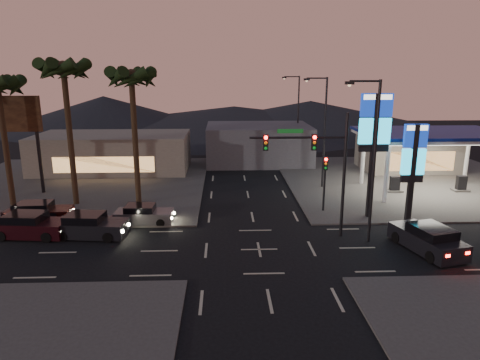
{
  "coord_description": "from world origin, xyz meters",
  "views": [
    {
      "loc": [
        -2.09,
        -23.94,
        10.38
      ],
      "look_at": [
        -0.95,
        5.33,
        3.0
      ],
      "focal_mm": 32.0,
      "sensor_mm": 36.0,
      "label": 1
    }
  ],
  "objects_px": {
    "pylon_sign_tall": "(375,131)",
    "gas_station": "(433,136)",
    "car_lane_b_front": "(143,215)",
    "pylon_sign_short": "(413,158)",
    "traffic_signal_mast": "(318,158)",
    "car_lane_a_front": "(89,226)",
    "car_lane_b_mid": "(34,213)",
    "car_lane_b_rear": "(40,213)",
    "car_lane_a_mid": "(30,226)",
    "suv_station": "(428,239)"
  },
  "relations": [
    {
      "from": "gas_station",
      "to": "suv_station",
      "type": "distance_m",
      "value": 14.6
    },
    {
      "from": "car_lane_b_mid",
      "to": "car_lane_b_rear",
      "type": "height_order",
      "value": "car_lane_b_rear"
    },
    {
      "from": "gas_station",
      "to": "car_lane_b_front",
      "type": "bearing_deg",
      "value": -163.54
    },
    {
      "from": "gas_station",
      "to": "car_lane_b_mid",
      "type": "bearing_deg",
      "value": -168.83
    },
    {
      "from": "pylon_sign_short",
      "to": "suv_station",
      "type": "height_order",
      "value": "pylon_sign_short"
    },
    {
      "from": "car_lane_b_mid",
      "to": "car_lane_b_rear",
      "type": "distance_m",
      "value": 0.49
    },
    {
      "from": "pylon_sign_short",
      "to": "traffic_signal_mast",
      "type": "relative_size",
      "value": 0.88
    },
    {
      "from": "car_lane_b_front",
      "to": "suv_station",
      "type": "relative_size",
      "value": 0.8
    },
    {
      "from": "car_lane_a_mid",
      "to": "suv_station",
      "type": "bearing_deg",
      "value": -7.59
    },
    {
      "from": "car_lane_a_front",
      "to": "car_lane_b_front",
      "type": "distance_m",
      "value": 3.9
    },
    {
      "from": "car_lane_b_front",
      "to": "gas_station",
      "type": "bearing_deg",
      "value": 16.46
    },
    {
      "from": "car_lane_b_front",
      "to": "suv_station",
      "type": "distance_m",
      "value": 18.67
    },
    {
      "from": "car_lane_b_mid",
      "to": "car_lane_b_front",
      "type": "bearing_deg",
      "value": -5.46
    },
    {
      "from": "car_lane_b_mid",
      "to": "suv_station",
      "type": "relative_size",
      "value": 0.8
    },
    {
      "from": "pylon_sign_short",
      "to": "car_lane_a_mid",
      "type": "distance_m",
      "value": 26.06
    },
    {
      "from": "pylon_sign_tall",
      "to": "car_lane_b_mid",
      "type": "bearing_deg",
      "value": 179.46
    },
    {
      "from": "pylon_sign_tall",
      "to": "traffic_signal_mast",
      "type": "xyz_separation_m",
      "value": [
        -4.74,
        -3.51,
        -1.17
      ]
    },
    {
      "from": "traffic_signal_mast",
      "to": "pylon_sign_tall",
      "type": "bearing_deg",
      "value": 36.52
    },
    {
      "from": "car_lane_a_mid",
      "to": "car_lane_b_rear",
      "type": "xyz_separation_m",
      "value": [
        -0.57,
        2.94,
        -0.07
      ]
    },
    {
      "from": "car_lane_a_front",
      "to": "car_lane_a_mid",
      "type": "bearing_deg",
      "value": 177.41
    },
    {
      "from": "pylon_sign_tall",
      "to": "car_lane_b_front",
      "type": "xyz_separation_m",
      "value": [
        -16.3,
        -0.53,
        -5.77
      ]
    },
    {
      "from": "car_lane_b_front",
      "to": "car_lane_b_rear",
      "type": "distance_m",
      "value": 7.51
    },
    {
      "from": "gas_station",
      "to": "car_lane_b_front",
      "type": "distance_m",
      "value": 25.22
    },
    {
      "from": "traffic_signal_mast",
      "to": "car_lane_b_mid",
      "type": "distance_m",
      "value": 20.4
    },
    {
      "from": "pylon_sign_short",
      "to": "car_lane_b_front",
      "type": "xyz_separation_m",
      "value": [
        -18.8,
        0.47,
        -4.03
      ]
    },
    {
      "from": "suv_station",
      "to": "pylon_sign_tall",
      "type": "bearing_deg",
      "value": 104.0
    },
    {
      "from": "car_lane_b_mid",
      "to": "gas_station",
      "type": "bearing_deg",
      "value": 11.17
    },
    {
      "from": "car_lane_a_mid",
      "to": "car_lane_b_front",
      "type": "height_order",
      "value": "car_lane_a_mid"
    },
    {
      "from": "car_lane_b_rear",
      "to": "car_lane_b_front",
      "type": "bearing_deg",
      "value": -5.17
    },
    {
      "from": "traffic_signal_mast",
      "to": "car_lane_b_mid",
      "type": "relative_size",
      "value": 1.91
    },
    {
      "from": "pylon_sign_short",
      "to": "car_lane_b_front",
      "type": "bearing_deg",
      "value": 178.58
    },
    {
      "from": "pylon_sign_tall",
      "to": "gas_station",
      "type": "bearing_deg",
      "value": 40.91
    },
    {
      "from": "pylon_sign_short",
      "to": "traffic_signal_mast",
      "type": "bearing_deg",
      "value": -160.87
    },
    {
      "from": "car_lane_a_front",
      "to": "suv_station",
      "type": "xyz_separation_m",
      "value": [
        20.86,
        -3.12,
        0.03
      ]
    },
    {
      "from": "pylon_sign_short",
      "to": "car_lane_a_front",
      "type": "distance_m",
      "value": 22.28
    },
    {
      "from": "car_lane_b_front",
      "to": "pylon_sign_tall",
      "type": "bearing_deg",
      "value": 1.87
    },
    {
      "from": "pylon_sign_short",
      "to": "car_lane_a_front",
      "type": "height_order",
      "value": "pylon_sign_short"
    },
    {
      "from": "gas_station",
      "to": "car_lane_a_front",
      "type": "relative_size",
      "value": 2.49
    },
    {
      "from": "car_lane_a_mid",
      "to": "car_lane_b_mid",
      "type": "relative_size",
      "value": 1.18
    },
    {
      "from": "car_lane_b_front",
      "to": "car_lane_a_mid",
      "type": "bearing_deg",
      "value": -161.82
    },
    {
      "from": "traffic_signal_mast",
      "to": "car_lane_b_rear",
      "type": "bearing_deg",
      "value": 169.13
    },
    {
      "from": "traffic_signal_mast",
      "to": "car_lane_a_mid",
      "type": "xyz_separation_m",
      "value": [
        -18.46,
        0.71,
        -4.5
      ]
    },
    {
      "from": "gas_station",
      "to": "traffic_signal_mast",
      "type": "xyz_separation_m",
      "value": [
        -12.24,
        -10.01,
        0.15
      ]
    },
    {
      "from": "car_lane_b_rear",
      "to": "pylon_sign_short",
      "type": "bearing_deg",
      "value": -2.49
    },
    {
      "from": "car_lane_a_mid",
      "to": "car_lane_b_mid",
      "type": "xyz_separation_m",
      "value": [
        -1.05,
        3.03,
        -0.11
      ]
    },
    {
      "from": "car_lane_b_rear",
      "to": "suv_station",
      "type": "xyz_separation_m",
      "value": [
        25.3,
        -6.24,
        0.1
      ]
    },
    {
      "from": "pylon_sign_tall",
      "to": "car_lane_b_front",
      "type": "distance_m",
      "value": 17.3
    },
    {
      "from": "traffic_signal_mast",
      "to": "suv_station",
      "type": "bearing_deg",
      "value": -22.42
    },
    {
      "from": "car_lane_a_front",
      "to": "car_lane_b_mid",
      "type": "distance_m",
      "value": 5.87
    },
    {
      "from": "car_lane_a_front",
      "to": "car_lane_b_front",
      "type": "xyz_separation_m",
      "value": [
        3.04,
        2.44,
        -0.1
      ]
    }
  ]
}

